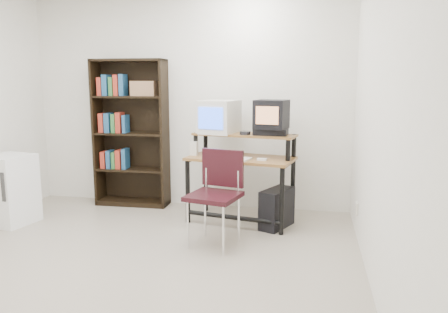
% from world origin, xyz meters
% --- Properties ---
extents(floor, '(4.00, 4.00, 0.01)m').
position_xyz_m(floor, '(0.00, 0.00, -0.01)').
color(floor, '#B2A794').
rests_on(floor, ground).
extents(back_wall, '(4.00, 0.01, 2.60)m').
position_xyz_m(back_wall, '(0.00, 2.00, 1.30)').
color(back_wall, white).
rests_on(back_wall, floor).
extents(right_wall, '(0.01, 4.00, 2.60)m').
position_xyz_m(right_wall, '(2.00, 0.00, 1.30)').
color(right_wall, white).
rests_on(right_wall, floor).
extents(computer_desk, '(1.23, 0.77, 0.98)m').
position_xyz_m(computer_desk, '(0.77, 1.43, 0.68)').
color(computer_desk, olive).
rests_on(computer_desk, floor).
extents(crt_monitor, '(0.48, 0.48, 0.38)m').
position_xyz_m(crt_monitor, '(0.48, 1.59, 1.16)').
color(crt_monitor, silver).
rests_on(crt_monitor, computer_desk).
extents(vcr, '(0.37, 0.28, 0.08)m').
position_xyz_m(vcr, '(1.08, 1.48, 1.01)').
color(vcr, black).
rests_on(vcr, computer_desk).
extents(crt_tv, '(0.38, 0.38, 0.31)m').
position_xyz_m(crt_tv, '(1.09, 1.47, 1.20)').
color(crt_tv, black).
rests_on(crt_tv, vcr).
extents(cd_spindle, '(0.14, 0.14, 0.05)m').
position_xyz_m(cd_spindle, '(0.80, 1.43, 0.99)').
color(cd_spindle, '#26262B').
rests_on(cd_spindle, computer_desk).
extents(keyboard, '(0.51, 0.32, 0.03)m').
position_xyz_m(keyboard, '(0.65, 1.27, 0.74)').
color(keyboard, silver).
rests_on(keyboard, computer_desk).
extents(mousepad, '(0.27, 0.25, 0.01)m').
position_xyz_m(mousepad, '(1.02, 1.25, 0.72)').
color(mousepad, black).
rests_on(mousepad, computer_desk).
extents(mouse, '(0.11, 0.07, 0.03)m').
position_xyz_m(mouse, '(1.01, 1.26, 0.74)').
color(mouse, white).
rests_on(mouse, mousepad).
extents(desk_speaker, '(0.08, 0.08, 0.17)m').
position_xyz_m(desk_speaker, '(0.23, 1.44, 0.80)').
color(desk_speaker, silver).
rests_on(desk_speaker, computer_desk).
extents(pc_tower, '(0.37, 0.49, 0.42)m').
position_xyz_m(pc_tower, '(1.18, 1.30, 0.21)').
color(pc_tower, black).
rests_on(pc_tower, floor).
extents(school_chair, '(0.54, 0.54, 0.90)m').
position_xyz_m(school_chair, '(0.65, 0.72, 0.56)').
color(school_chair, black).
rests_on(school_chair, floor).
extents(bookshelf, '(0.92, 0.33, 1.82)m').
position_xyz_m(bookshelf, '(-0.70, 1.86, 0.93)').
color(bookshelf, black).
rests_on(bookshelf, floor).
extents(mini_fridge, '(0.53, 0.54, 0.76)m').
position_xyz_m(mini_fridge, '(-1.72, 0.86, 0.38)').
color(mini_fridge, white).
rests_on(mini_fridge, floor).
extents(wall_outlet, '(0.02, 0.08, 0.12)m').
position_xyz_m(wall_outlet, '(1.99, 1.15, 0.30)').
color(wall_outlet, beige).
rests_on(wall_outlet, right_wall).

